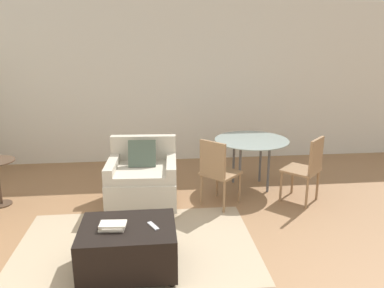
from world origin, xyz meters
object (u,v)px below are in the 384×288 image
tv_remote_primary (153,226)px  dining_chair_near_left (217,169)px  book_stack (113,226)px  dining_table (251,145)px  ottoman (128,246)px  dining_chair_near_right (308,166)px  armchair (143,179)px

tv_remote_primary → dining_chair_near_left: bearing=58.1°
book_stack → dining_table: bearing=47.2°
ottoman → dining_chair_near_right: bearing=29.9°
armchair → ottoman: size_ratio=1.05×
book_stack → tv_remote_primary: (0.36, 0.01, -0.02)m
dining_table → dining_chair_near_right: dining_chair_near_right is taller
ottoman → dining_table: bearing=48.8°
armchair → dining_chair_near_left: 0.99m
armchair → tv_remote_primary: size_ratio=5.48×
dining_table → dining_chair_near_right: (0.60, -0.60, -0.12)m
tv_remote_primary → book_stack: bearing=-179.0°
dining_chair_near_right → book_stack: bearing=-151.0°
ottoman → dining_chair_near_right: (2.26, 1.29, 0.27)m
armchair → dining_table: 1.63m
ottoman → tv_remote_primary: bearing=-5.2°
dining_chair_near_right → dining_table: bearing=135.0°
tv_remote_primary → dining_chair_near_right: bearing=33.1°
ottoman → dining_chair_near_left: (1.06, 1.29, 0.27)m
ottoman → dining_table: (1.66, 1.89, 0.40)m
tv_remote_primary → dining_chair_near_left: size_ratio=0.19×
book_stack → dining_table: 2.63m
armchair → dining_chair_near_right: (2.15, -0.19, 0.17)m
dining_chair_near_right → ottoman: bearing=-150.1°
armchair → dining_chair_near_right: 2.17m
armchair → ottoman: bearing=-94.0°
armchair → dining_table: (1.55, 0.41, 0.29)m
ottoman → tv_remote_primary: 0.32m
tv_remote_primary → dining_chair_near_left: 1.55m
ottoman → tv_remote_primary: size_ratio=5.23×
armchair → dining_table: armchair is taller
dining_chair_near_left → ottoman: bearing=-129.2°
book_stack → dining_table: size_ratio=0.24×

